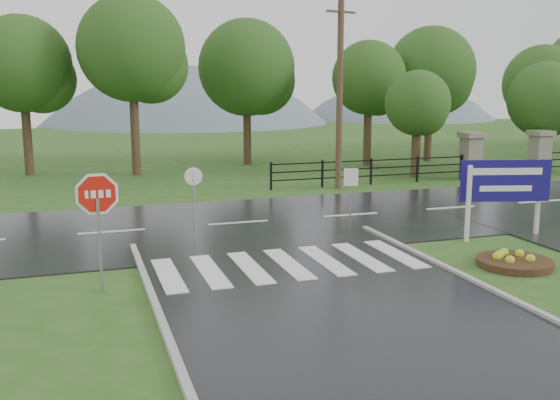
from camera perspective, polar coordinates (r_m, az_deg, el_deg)
name	(u,v)px	position (r m, az deg, el deg)	size (l,w,h in m)	color
ground	(381,343)	(11.39, 9.23, -12.80)	(120.00, 120.00, 0.00)	#2C551C
main_road	(238,224)	(20.36, -3.82, -2.21)	(90.00, 8.00, 0.04)	black
crosswalk	(288,264)	(15.70, 0.78, -5.83)	(6.50, 2.80, 0.02)	silver
pillar_west	(471,155)	(31.13, 17.05, 3.98)	(1.00, 1.00, 2.24)	gray
pillar_east	(540,152)	(33.59, 22.65, 4.08)	(1.00, 1.00, 2.24)	gray
fence_west	(371,169)	(28.49, 8.33, 2.84)	(9.58, 0.08, 1.20)	black
hills	(154,252)	(77.35, -11.44, -4.67)	(102.00, 48.00, 48.00)	slate
treeline	(191,168)	(34.06, -8.10, 2.87)	(83.20, 5.20, 10.00)	#234B17
stop_sign	(98,205)	(13.93, -16.33, -0.42)	(1.25, 0.07, 2.80)	#939399
estate_billboard	(505,185)	(19.30, 19.90, 1.32)	(2.59, 0.75, 2.33)	silver
flower_bed	(514,261)	(16.71, 20.65, -5.24)	(1.85, 1.85, 0.37)	#332111
reg_sign_small	(351,187)	(19.13, 6.48, 1.23)	(0.42, 0.15, 1.97)	#939399
reg_sign_round	(194,195)	(17.85, -7.89, 0.44)	(0.50, 0.11, 2.18)	#939399
utility_pole_east	(340,93)	(27.01, 5.48, 9.69)	(1.42, 0.39, 8.08)	#473523
entrance_tree_left	(418,104)	(31.08, 12.47, 8.59)	(3.15, 3.15, 5.17)	#3D2B1C
entrance_tree_right	(546,100)	(35.52, 23.13, 8.40)	(3.92, 3.92, 5.66)	#3D2B1C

